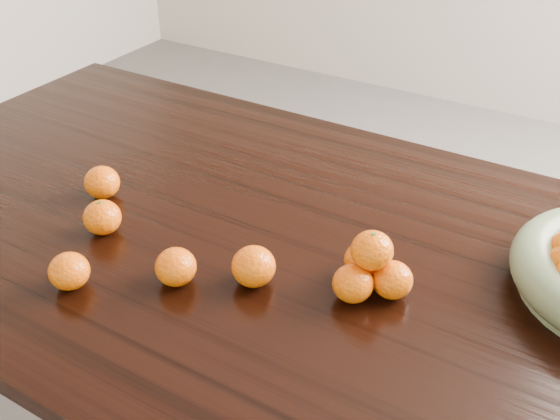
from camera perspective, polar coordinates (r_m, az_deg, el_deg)
The scene contains 7 objects.
dining_table at distance 1.23m, azimuth 1.11°, elevation -6.36°, with size 2.00×1.00×0.75m.
orange_pyramid at distance 1.05m, azimuth 8.26°, elevation -5.27°, with size 0.13×0.13×0.11m.
loose_orange_0 at distance 1.23m, azimuth -15.94°, elevation -0.65°, with size 0.07×0.07×0.07m, color orange.
loose_orange_1 at distance 1.07m, azimuth -9.51°, elevation -5.15°, with size 0.07×0.07×0.07m, color orange.
loose_orange_2 at distance 1.06m, azimuth -2.43°, elevation -5.17°, with size 0.08×0.08×0.07m, color orange.
loose_orange_3 at distance 1.34m, azimuth -15.96°, elevation 2.45°, with size 0.07×0.07×0.07m, color orange.
loose_orange_4 at distance 1.11m, azimuth -18.71°, elevation -5.32°, with size 0.07×0.07×0.06m, color orange.
Camera 1 is at (0.46, -0.82, 1.45)m, focal length 40.00 mm.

